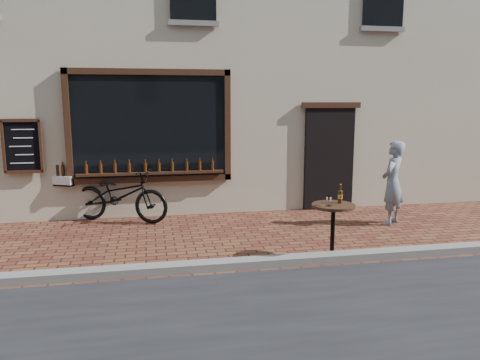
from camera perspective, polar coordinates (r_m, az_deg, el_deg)
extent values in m
plane|color=#4F2219|center=(6.80, 6.30, -10.75)|extent=(90.00, 90.00, 0.00)
cube|color=slate|center=(6.95, 5.82, -9.73)|extent=(90.00, 0.25, 0.12)
cube|color=black|center=(9.53, -10.91, 6.44)|extent=(3.00, 0.06, 2.00)
cube|color=black|center=(9.51, -11.12, 12.82)|extent=(3.24, 0.10, 0.12)
cube|color=black|center=(9.63, -10.71, 0.13)|extent=(3.24, 0.10, 0.12)
cube|color=black|center=(9.63, -20.28, 6.05)|extent=(0.12, 0.10, 2.24)
cube|color=black|center=(9.64, -1.54, 6.65)|extent=(0.12, 0.10, 2.24)
cube|color=black|center=(9.56, -10.73, 0.84)|extent=(2.90, 0.16, 0.05)
cube|color=black|center=(10.35, 10.79, 2.52)|extent=(1.10, 0.10, 2.20)
cube|color=black|center=(10.24, 11.06, 8.95)|extent=(1.30, 0.10, 0.12)
cube|color=black|center=(9.84, -24.99, 3.76)|extent=(0.62, 0.04, 0.92)
cylinder|color=#3D1C07|center=(9.62, -18.22, 1.30)|extent=(0.06, 0.06, 0.19)
cylinder|color=#3D1C07|center=(9.59, -16.57, 1.36)|extent=(0.06, 0.06, 0.19)
cylinder|color=#3D1C07|center=(9.56, -14.91, 1.42)|extent=(0.06, 0.06, 0.19)
cylinder|color=#3D1C07|center=(9.55, -13.25, 1.47)|extent=(0.06, 0.06, 0.19)
cylinder|color=#3D1C07|center=(9.54, -11.59, 1.53)|extent=(0.06, 0.06, 0.19)
cylinder|color=#3D1C07|center=(9.54, -9.92, 1.58)|extent=(0.06, 0.06, 0.19)
cylinder|color=#3D1C07|center=(9.55, -8.25, 1.64)|extent=(0.06, 0.06, 0.19)
cylinder|color=#3D1C07|center=(9.57, -6.59, 1.69)|extent=(0.06, 0.06, 0.19)
cylinder|color=#3D1C07|center=(9.59, -4.94, 1.74)|extent=(0.06, 0.06, 0.19)
cylinder|color=#3D1C07|center=(9.63, -3.29, 1.78)|extent=(0.06, 0.06, 0.19)
imported|color=black|center=(9.47, -14.38, -1.83)|extent=(2.09, 1.46, 1.04)
cube|color=black|center=(9.99, -20.01, -0.37)|extent=(0.59, 0.67, 0.03)
cube|color=white|center=(9.98, -20.04, 0.19)|extent=(0.60, 0.69, 0.16)
cylinder|color=#3D1C07|center=(9.71, -20.21, 1.07)|extent=(0.06, 0.06, 0.22)
cylinder|color=#3D1C07|center=(9.78, -20.78, 1.09)|extent=(0.06, 0.06, 0.22)
cylinder|color=#3D1C07|center=(9.84, -21.33, 1.11)|extent=(0.06, 0.06, 0.22)
cylinder|color=#3D1C07|center=(9.91, -21.88, 1.13)|extent=(0.06, 0.06, 0.22)
cylinder|color=#3D1C07|center=(9.83, -19.77, 1.19)|extent=(0.06, 0.06, 0.22)
cylinder|color=#3D1C07|center=(9.89, -20.33, 1.21)|extent=(0.06, 0.06, 0.22)
cylinder|color=#3D1C07|center=(9.96, -20.88, 1.23)|extent=(0.06, 0.06, 0.22)
cylinder|color=#3D1C07|center=(10.02, -21.43, 1.25)|extent=(0.06, 0.06, 0.22)
cylinder|color=#3D1C07|center=(9.94, -19.33, 1.31)|extent=(0.06, 0.06, 0.22)
cylinder|color=#3D1C07|center=(10.00, -19.89, 1.33)|extent=(0.06, 0.06, 0.22)
cylinder|color=#3D1C07|center=(10.07, -20.44, 1.35)|extent=(0.06, 0.06, 0.22)
cylinder|color=#3D1C07|center=(10.13, -20.98, 1.36)|extent=(0.06, 0.06, 0.22)
cylinder|color=#3D1C07|center=(10.06, -18.90, 1.43)|extent=(0.06, 0.06, 0.22)
cylinder|color=black|center=(7.34, 11.11, -9.16)|extent=(0.48, 0.48, 0.03)
cylinder|color=black|center=(7.22, 11.22, -6.20)|extent=(0.06, 0.06, 0.76)
cylinder|color=black|center=(7.13, 11.32, -3.10)|extent=(0.65, 0.65, 0.04)
cylinder|color=gold|center=(7.21, 12.12, -1.98)|extent=(0.07, 0.07, 0.06)
cylinder|color=white|center=(7.00, 10.76, -2.55)|extent=(0.08, 0.08, 0.14)
imported|color=slate|center=(9.40, 18.10, -0.33)|extent=(0.70, 0.68, 1.61)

